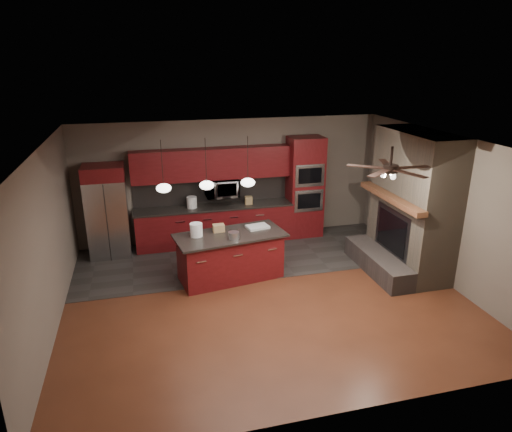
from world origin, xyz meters
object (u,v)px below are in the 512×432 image
object	(u,v)px
counter_bucket	(192,202)
refrigerator	(107,211)
cardboard_box	(219,228)
paint_can	(234,235)
paint_tray	(258,227)
white_bucket	(196,230)
counter_box	(248,200)
microwave	(222,188)
kitchen_island	(230,256)
oven_tower	(305,187)

from	to	relation	value
counter_bucket	refrigerator	bearing A→B (deg)	-177.43
cardboard_box	counter_bucket	bearing A→B (deg)	101.04
paint_can	paint_tray	size ratio (longest dim) A/B	0.48
white_bucket	counter_box	world-z (taller)	white_bucket
paint_tray	counter_bucket	world-z (taller)	counter_bucket
white_bucket	counter_bucket	size ratio (longest dim) A/B	0.98
microwave	kitchen_island	world-z (taller)	microwave
refrigerator	white_bucket	size ratio (longest dim) A/B	7.92
oven_tower	counter_bucket	bearing A→B (deg)	179.84
refrigerator	counter_box	world-z (taller)	refrigerator
microwave	refrigerator	size ratio (longest dim) A/B	0.37
white_bucket	paint_can	bearing A→B (deg)	-25.00
cardboard_box	counter_bucket	distance (m)	1.67
white_bucket	paint_can	world-z (taller)	white_bucket
refrigerator	paint_can	xyz separation A→B (m)	(2.34, -2.00, -0.01)
refrigerator	white_bucket	bearing A→B (deg)	-45.13
microwave	kitchen_island	distance (m)	2.07
oven_tower	cardboard_box	world-z (taller)	oven_tower
refrigerator	kitchen_island	xyz separation A→B (m)	(2.31, -1.76, -0.53)
microwave	white_bucket	distance (m)	2.01
counter_bucket	kitchen_island	bearing A→B (deg)	-74.71
microwave	paint_can	world-z (taller)	microwave
paint_tray	paint_can	bearing A→B (deg)	-151.90
paint_tray	counter_box	xyz separation A→B (m)	(0.19, 1.58, 0.05)
kitchen_island	paint_can	world-z (taller)	paint_can
kitchen_island	paint_tray	size ratio (longest dim) A/B	5.20
white_bucket	paint_tray	size ratio (longest dim) A/B	0.60
counter_box	counter_bucket	bearing A→B (deg)	179.68
microwave	kitchen_island	xyz separation A→B (m)	(-0.19, -1.89, -0.83)
white_bucket	paint_tray	bearing A→B (deg)	6.56
oven_tower	counter_bucket	xyz separation A→B (m)	(-2.67, 0.01, -0.16)
cardboard_box	counter_box	xyz separation A→B (m)	(0.97, 1.59, 0.00)
oven_tower	microwave	world-z (taller)	oven_tower
counter_box	kitchen_island	bearing A→B (deg)	-111.91
cardboard_box	oven_tower	bearing A→B (deg)	34.67
kitchen_island	paint_tray	distance (m)	0.79
refrigerator	paint_can	distance (m)	3.07
refrigerator	counter_box	size ratio (longest dim) A/B	11.03
refrigerator	counter_bucket	size ratio (longest dim) A/B	7.79
refrigerator	kitchen_island	bearing A→B (deg)	-37.23
paint_can	microwave	bearing A→B (deg)	85.50
refrigerator	cardboard_box	size ratio (longest dim) A/B	9.02
paint_tray	counter_box	size ratio (longest dim) A/B	2.33
microwave	white_bucket	bearing A→B (deg)	-114.28
kitchen_island	counter_box	bearing A→B (deg)	57.12
microwave	cardboard_box	world-z (taller)	microwave
kitchen_island	microwave	bearing A→B (deg)	75.10
refrigerator	white_bucket	distance (m)	2.39
refrigerator	white_bucket	xyz separation A→B (m)	(1.68, -1.69, 0.05)
paint_tray	counter_bucket	distance (m)	1.97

